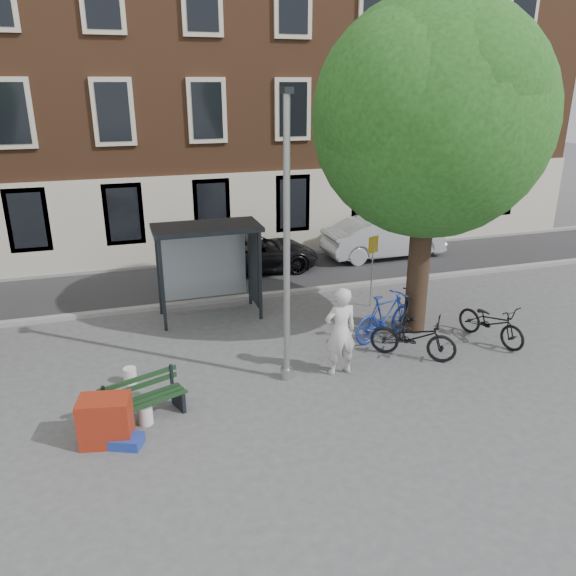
# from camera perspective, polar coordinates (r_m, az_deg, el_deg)

# --- Properties ---
(ground) EXTENTS (90.00, 90.00, 0.00)m
(ground) POSITION_cam_1_polar(r_m,az_deg,el_deg) (12.64, -0.12, -9.14)
(ground) COLOR #4C4C4F
(ground) RESTS_ON ground
(road) EXTENTS (40.00, 4.00, 0.01)m
(road) POSITION_cam_1_polar(r_m,az_deg,el_deg) (18.87, -6.44, 0.91)
(road) COLOR #28282B
(road) RESTS_ON ground
(curb_near) EXTENTS (40.00, 0.25, 0.12)m
(curb_near) POSITION_cam_1_polar(r_m,az_deg,el_deg) (17.01, -5.12, -1.03)
(curb_near) COLOR gray
(curb_near) RESTS_ON ground
(curb_far) EXTENTS (40.00, 0.25, 0.12)m
(curb_far) POSITION_cam_1_polar(r_m,az_deg,el_deg) (20.73, -7.53, 2.79)
(curb_far) COLOR gray
(curb_far) RESTS_ON ground
(building_row) EXTENTS (30.00, 8.00, 14.00)m
(building_row) POSITION_cam_1_polar(r_m,az_deg,el_deg) (23.77, -10.20, 21.83)
(building_row) COLOR brown
(building_row) RESTS_ON ground
(lamppost) EXTENTS (0.28, 0.35, 6.11)m
(lamppost) POSITION_cam_1_polar(r_m,az_deg,el_deg) (11.54, -0.13, 3.01)
(lamppost) COLOR #9EA0A3
(lamppost) RESTS_ON ground
(tree_right) EXTENTS (5.76, 5.60, 8.20)m
(tree_right) POSITION_cam_1_polar(r_m,az_deg,el_deg) (13.97, 14.72, 17.20)
(tree_right) COLOR black
(tree_right) RESTS_ON ground
(bus_shelter) EXTENTS (2.85, 1.45, 2.62)m
(bus_shelter) POSITION_cam_1_polar(r_m,az_deg,el_deg) (15.47, -6.82, 4.01)
(bus_shelter) COLOR #1E2328
(bus_shelter) RESTS_ON ground
(painter) EXTENTS (0.77, 0.52, 2.05)m
(painter) POSITION_cam_1_polar(r_m,az_deg,el_deg) (12.45, 5.35, -4.43)
(painter) COLOR silver
(painter) RESTS_ON ground
(bench) EXTENTS (1.69, 1.03, 0.83)m
(bench) POSITION_cam_1_polar(r_m,az_deg,el_deg) (11.42, -14.40, -11.10)
(bench) COLOR #1E2328
(bench) RESTS_ON ground
(bike_a) EXTENTS (2.04, 1.81, 1.07)m
(bike_a) POSITION_cam_1_polar(r_m,az_deg,el_deg) (13.63, 12.60, -4.86)
(bike_a) COLOR black
(bike_a) RESTS_ON ground
(bike_b) EXTENTS (2.12, 1.22, 1.23)m
(bike_b) POSITION_cam_1_polar(r_m,az_deg,el_deg) (14.45, 9.89, -2.84)
(bike_b) COLOR navy
(bike_b) RESTS_ON ground
(bike_c) EXTENTS (1.21, 2.06, 1.02)m
(bike_c) POSITION_cam_1_polar(r_m,az_deg,el_deg) (15.03, 19.94, -3.29)
(bike_c) COLOR black
(bike_c) RESTS_ON ground
(bike_d) EXTENTS (1.66, 1.78, 1.14)m
(bike_d) POSITION_cam_1_polar(r_m,az_deg,el_deg) (14.96, 12.16, -2.36)
(bike_d) COLOR black
(bike_d) RESTS_ON ground
(car_dark) EXTENTS (4.52, 2.09, 1.25)m
(car_dark) POSITION_cam_1_polar(r_m,az_deg,el_deg) (19.53, -3.50, 3.59)
(car_dark) COLOR black
(car_dark) RESTS_ON ground
(car_silver) EXTENTS (4.58, 1.68, 1.50)m
(car_silver) POSITION_cam_1_polar(r_m,az_deg,el_deg) (21.29, 9.71, 5.07)
(car_silver) COLOR #B6BABF
(car_silver) RESTS_ON ground
(red_stand) EXTENTS (1.00, 0.76, 0.90)m
(red_stand) POSITION_cam_1_polar(r_m,az_deg,el_deg) (10.91, -18.04, -12.68)
(red_stand) COLOR maroon
(red_stand) RESTS_ON ground
(blue_crate) EXTENTS (0.66, 0.59, 0.20)m
(blue_crate) POSITION_cam_1_polar(r_m,az_deg,el_deg) (10.89, -16.08, -14.72)
(blue_crate) COLOR #21389B
(blue_crate) RESTS_ON ground
(bucket_a) EXTENTS (0.35, 0.35, 0.36)m
(bucket_a) POSITION_cam_1_polar(r_m,az_deg,el_deg) (12.84, -15.75, -8.56)
(bucket_a) COLOR silver
(bucket_a) RESTS_ON ground
(bucket_b) EXTENTS (0.29, 0.29, 0.36)m
(bucket_b) POSITION_cam_1_polar(r_m,az_deg,el_deg) (11.37, -14.27, -12.42)
(bucket_b) COLOR silver
(bucket_b) RESTS_ON ground
(bucket_c) EXTENTS (0.32, 0.32, 0.36)m
(bucket_c) POSITION_cam_1_polar(r_m,az_deg,el_deg) (11.82, -18.22, -11.51)
(bucket_c) COLOR silver
(bucket_c) RESTS_ON ground
(notice_sign) EXTENTS (0.35, 0.17, 2.11)m
(notice_sign) POSITION_cam_1_polar(r_m,az_deg,el_deg) (16.17, 8.61, 3.35)
(notice_sign) COLOR #9EA0A3
(notice_sign) RESTS_ON ground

